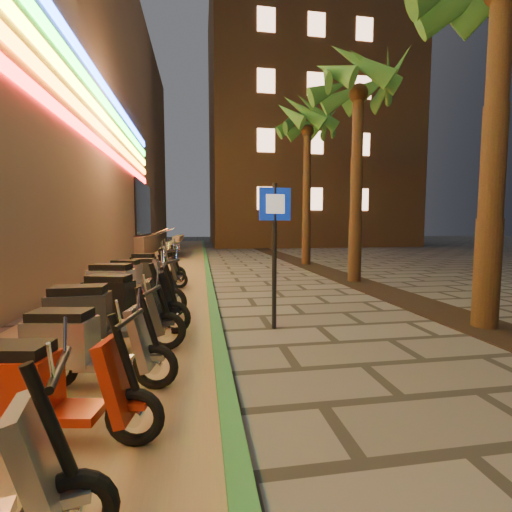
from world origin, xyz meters
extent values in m
plane|color=#474442|center=(0.00, 0.00, 0.00)|extent=(120.00, 120.00, 0.00)
cube|color=#8C7251|center=(-2.60, 10.00, 0.01)|extent=(3.40, 60.00, 0.01)
cube|color=#296D35|center=(-0.90, 10.00, 0.05)|extent=(0.18, 60.00, 0.10)
cube|color=black|center=(3.60, 5.00, 0.01)|extent=(1.20, 40.00, 0.02)
cube|color=black|center=(-4.45, 18.00, 2.80)|extent=(0.08, 5.00, 3.00)
cube|color=gray|center=(-6.50, 18.00, 0.60)|extent=(5.00, 6.00, 1.20)
cube|color=#FF1414|center=(-4.45, 6.00, 4.50)|extent=(0.06, 26.00, 0.28)
cube|color=orange|center=(-4.45, 6.00, 5.05)|extent=(0.06, 26.00, 0.28)
cube|color=yellow|center=(-4.45, 6.00, 5.60)|extent=(0.06, 26.00, 0.28)
cube|color=#19E526|center=(-4.45, 6.00, 6.15)|extent=(0.06, 26.00, 0.28)
cube|color=#193FFF|center=(-4.45, 6.00, 6.70)|extent=(0.06, 26.00, 0.28)
cube|color=gray|center=(-3.50, 18.00, 0.15)|extent=(0.35, 5.00, 0.30)
cube|color=gray|center=(-3.15, 18.00, 0.45)|extent=(0.35, 5.00, 0.30)
cube|color=gray|center=(-2.80, 18.00, 0.75)|extent=(0.35, 5.00, 0.30)
cube|color=gray|center=(-2.45, 18.00, 1.05)|extent=(0.35, 5.00, 0.30)
cylinder|color=silver|center=(-3.90, 16.00, 1.25)|extent=(2.09, 0.06, 0.81)
cylinder|color=silver|center=(-3.90, 20.00, 1.25)|extent=(2.09, 0.06, 0.81)
cube|color=brown|center=(9.00, 32.00, 12.50)|extent=(18.00, 16.00, 25.00)
cube|color=#FFB88C|center=(4.00, 23.97, 4.00)|extent=(1.40, 0.06, 1.80)
cube|color=#FFB88C|center=(8.00, 23.97, 4.00)|extent=(1.40, 0.06, 1.80)
cube|color=#FFB88C|center=(12.00, 23.97, 4.00)|extent=(1.40, 0.06, 1.80)
cube|color=#FFB88C|center=(4.00, 23.97, 8.50)|extent=(1.40, 0.06, 1.80)
cube|color=#FFB88C|center=(8.00, 23.97, 8.50)|extent=(1.40, 0.06, 1.80)
cube|color=#FFB88C|center=(12.00, 23.97, 8.50)|extent=(1.40, 0.06, 1.80)
cube|color=#FFB88C|center=(4.00, 23.97, 13.00)|extent=(1.40, 0.06, 1.80)
cube|color=#FFB88C|center=(8.00, 23.97, 13.00)|extent=(1.40, 0.06, 1.80)
cube|color=#FFB88C|center=(12.00, 23.97, 13.00)|extent=(1.40, 0.06, 1.80)
cube|color=#FFB88C|center=(4.00, 23.97, 17.50)|extent=(1.40, 0.06, 1.80)
cube|color=#FFB88C|center=(8.00, 23.97, 17.50)|extent=(1.40, 0.06, 1.80)
cube|color=#FFB88C|center=(12.00, 23.97, 17.50)|extent=(1.40, 0.06, 1.80)
cylinder|color=#472D19|center=(3.60, 2.00, 2.73)|extent=(0.40, 0.40, 5.45)
cylinder|color=#472D19|center=(3.60, 7.00, 2.85)|extent=(0.40, 0.40, 5.70)
sphere|color=#472D19|center=(3.60, 7.00, 5.70)|extent=(0.56, 0.56, 0.56)
cone|color=#2C541A|center=(4.49, 7.00, 6.15)|extent=(0.60, 1.93, 1.52)
cone|color=#2C541A|center=(4.28, 7.57, 6.15)|extent=(1.70, 1.86, 1.52)
cone|color=#2C541A|center=(3.75, 7.87, 6.15)|extent=(2.00, 0.93, 1.52)
cone|color=#2C541A|center=(3.16, 7.77, 6.15)|extent=(1.97, 1.48, 1.52)
cone|color=#2C541A|center=(2.77, 7.30, 6.15)|extent=(1.22, 2.02, 1.52)
cone|color=#2C541A|center=(2.77, 6.70, 6.15)|extent=(1.22, 2.02, 1.52)
cone|color=#2C541A|center=(3.16, 6.23, 6.15)|extent=(1.97, 1.48, 1.52)
cone|color=#2C541A|center=(3.75, 6.13, 6.15)|extent=(2.00, 0.93, 1.52)
cone|color=#2C541A|center=(4.28, 6.43, 6.15)|extent=(1.70, 1.86, 1.52)
cylinder|color=#472D19|center=(3.60, 12.00, 2.98)|extent=(0.40, 0.40, 5.95)
sphere|color=#472D19|center=(3.60, 12.00, 5.95)|extent=(0.56, 0.56, 0.56)
cone|color=#2C541A|center=(4.49, 12.00, 6.40)|extent=(0.60, 1.93, 1.52)
cone|color=#2C541A|center=(4.28, 12.57, 6.40)|extent=(1.70, 1.86, 1.52)
cone|color=#2C541A|center=(3.75, 12.87, 6.40)|extent=(2.00, 0.93, 1.52)
cone|color=#2C541A|center=(3.16, 12.77, 6.40)|extent=(1.97, 1.48, 1.52)
cone|color=#2C541A|center=(2.77, 12.30, 6.40)|extent=(1.22, 2.02, 1.52)
cone|color=#2C541A|center=(2.77, 11.70, 6.40)|extent=(1.22, 2.02, 1.52)
cone|color=#2C541A|center=(3.16, 11.23, 6.40)|extent=(1.97, 1.48, 1.52)
cone|color=#2C541A|center=(3.75, 11.13, 6.40)|extent=(2.00, 0.93, 1.52)
cone|color=#2C541A|center=(4.28, 11.43, 6.40)|extent=(1.70, 1.86, 1.52)
cylinder|color=black|center=(0.07, 2.52, 1.20)|extent=(0.08, 0.08, 2.41)
cube|color=#0E2CB6|center=(0.07, 2.50, 2.07)|extent=(0.53, 0.07, 0.53)
cube|color=white|center=(0.07, 2.47, 2.07)|extent=(0.31, 0.04, 0.31)
cube|color=silver|center=(-1.92, -1.27, 0.54)|extent=(0.31, 0.40, 0.64)
cylinder|color=black|center=(-1.86, -1.26, 0.72)|extent=(0.26, 0.11, 0.67)
cylinder|color=black|center=(-1.81, -1.25, 1.01)|extent=(0.15, 0.52, 0.04)
cube|color=silver|center=(-1.80, -1.25, 0.34)|extent=(0.22, 0.17, 0.05)
torus|color=black|center=(-2.64, -0.19, 0.23)|extent=(0.47, 0.16, 0.47)
cylinder|color=silver|center=(-2.64, -0.19, 0.23)|extent=(0.14, 0.11, 0.13)
torus|color=black|center=(-1.65, -0.36, 0.23)|extent=(0.47, 0.16, 0.47)
cylinder|color=silver|center=(-1.65, -0.36, 0.23)|extent=(0.14, 0.11, 0.13)
cube|color=#9D210E|center=(-2.15, -0.27, 0.27)|extent=(0.54, 0.38, 0.07)
cube|color=#9D210E|center=(-2.57, -0.20, 0.49)|extent=(0.67, 0.44, 0.45)
cube|color=black|center=(-2.57, -0.20, 0.75)|extent=(0.59, 0.37, 0.11)
cube|color=#9D210E|center=(-1.77, -0.34, 0.54)|extent=(0.29, 0.39, 0.63)
cylinder|color=black|center=(-1.71, -0.35, 0.72)|extent=(0.25, 0.10, 0.66)
cylinder|color=black|center=(-1.67, -0.35, 1.00)|extent=(0.12, 0.52, 0.04)
cube|color=#9D210E|center=(-1.65, -0.36, 0.34)|extent=(0.21, 0.16, 0.05)
torus|color=black|center=(-2.64, 0.75, 0.24)|extent=(0.49, 0.17, 0.48)
cylinder|color=silver|center=(-2.64, 0.75, 0.24)|extent=(0.14, 0.11, 0.13)
torus|color=black|center=(-1.61, 0.58, 0.24)|extent=(0.49, 0.17, 0.48)
cylinder|color=silver|center=(-1.61, 0.58, 0.24)|extent=(0.14, 0.11, 0.13)
cube|color=#93939A|center=(-2.14, 0.67, 0.28)|extent=(0.56, 0.40, 0.07)
cube|color=#93939A|center=(-2.57, 0.74, 0.51)|extent=(0.70, 0.46, 0.47)
cube|color=black|center=(-2.57, 0.74, 0.78)|extent=(0.62, 0.39, 0.11)
cube|color=#93939A|center=(-1.74, 0.60, 0.56)|extent=(0.31, 0.41, 0.66)
cylinder|color=black|center=(-1.68, 0.59, 0.75)|extent=(0.26, 0.11, 0.69)
cylinder|color=black|center=(-1.63, 0.58, 1.04)|extent=(0.13, 0.54, 0.04)
cube|color=#93939A|center=(-1.61, 0.58, 0.35)|extent=(0.22, 0.16, 0.06)
torus|color=black|center=(-2.78, 1.67, 0.27)|extent=(0.55, 0.13, 0.54)
cylinder|color=silver|center=(-2.78, 1.67, 0.27)|extent=(0.15, 0.11, 0.15)
torus|color=black|center=(-1.62, 1.72, 0.27)|extent=(0.55, 0.13, 0.54)
cylinder|color=silver|center=(-1.62, 1.72, 0.27)|extent=(0.15, 0.11, 0.15)
cube|color=#26282B|center=(-2.21, 1.70, 0.31)|extent=(0.59, 0.38, 0.08)
cube|color=#26282B|center=(-2.70, 1.68, 0.57)|extent=(0.75, 0.43, 0.52)
cube|color=black|center=(-2.70, 1.68, 0.88)|extent=(0.66, 0.36, 0.13)
cube|color=#26282B|center=(-1.76, 1.72, 0.63)|extent=(0.30, 0.43, 0.73)
cylinder|color=black|center=(-1.69, 1.72, 0.83)|extent=(0.29, 0.09, 0.77)
cylinder|color=black|center=(-1.64, 1.72, 1.17)|extent=(0.07, 0.61, 0.05)
cube|color=#26282B|center=(-1.62, 1.72, 0.40)|extent=(0.24, 0.16, 0.06)
torus|color=black|center=(-2.68, 2.76, 0.27)|extent=(0.55, 0.24, 0.54)
cylinder|color=silver|center=(-2.68, 2.76, 0.27)|extent=(0.17, 0.14, 0.14)
torus|color=black|center=(-1.56, 2.46, 0.27)|extent=(0.55, 0.24, 0.54)
cylinder|color=silver|center=(-1.56, 2.46, 0.27)|extent=(0.17, 0.14, 0.14)
cube|color=black|center=(-2.13, 2.61, 0.31)|extent=(0.64, 0.49, 0.08)
cube|color=black|center=(-2.60, 2.74, 0.57)|extent=(0.80, 0.57, 0.52)
cube|color=black|center=(-2.60, 2.74, 0.87)|extent=(0.70, 0.49, 0.12)
cube|color=black|center=(-1.70, 2.50, 0.62)|extent=(0.37, 0.47, 0.73)
cylinder|color=black|center=(-1.63, 2.48, 0.83)|extent=(0.29, 0.14, 0.76)
cylinder|color=black|center=(-1.58, 2.46, 1.16)|extent=(0.20, 0.59, 0.05)
cube|color=black|center=(-1.56, 2.46, 0.39)|extent=(0.26, 0.20, 0.06)
torus|color=black|center=(-2.90, 3.79, 0.29)|extent=(0.59, 0.24, 0.58)
cylinder|color=silver|center=(-2.90, 3.79, 0.29)|extent=(0.18, 0.14, 0.16)
torus|color=black|center=(-1.68, 3.51, 0.29)|extent=(0.59, 0.24, 0.58)
cylinder|color=silver|center=(-1.68, 3.51, 0.29)|extent=(0.18, 0.14, 0.16)
cube|color=silver|center=(-2.30, 3.65, 0.34)|extent=(0.68, 0.51, 0.09)
cube|color=silver|center=(-2.81, 3.77, 0.61)|extent=(0.86, 0.59, 0.56)
cube|color=black|center=(-2.81, 3.77, 0.94)|extent=(0.76, 0.51, 0.13)
cube|color=silver|center=(-1.83, 3.54, 0.67)|extent=(0.39, 0.50, 0.79)
cylinder|color=black|center=(-1.76, 3.53, 0.89)|extent=(0.32, 0.15, 0.83)
cylinder|color=black|center=(-1.70, 3.51, 1.25)|extent=(0.20, 0.64, 0.05)
cube|color=silver|center=(-1.68, 3.51, 0.42)|extent=(0.27, 0.21, 0.07)
torus|color=black|center=(-2.92, 4.54, 0.25)|extent=(0.50, 0.18, 0.49)
cylinder|color=silver|center=(-2.92, 4.54, 0.25)|extent=(0.15, 0.12, 0.13)
torus|color=black|center=(-1.88, 4.73, 0.25)|extent=(0.50, 0.18, 0.49)
cylinder|color=silver|center=(-1.88, 4.73, 0.25)|extent=(0.15, 0.12, 0.13)
cube|color=#9A120E|center=(-2.41, 4.63, 0.28)|extent=(0.57, 0.41, 0.08)
cube|color=#9A120E|center=(-2.85, 4.55, 0.52)|extent=(0.71, 0.47, 0.47)
cube|color=black|center=(-2.85, 4.55, 0.79)|extent=(0.63, 0.40, 0.11)
cube|color=#9A120E|center=(-2.01, 4.70, 0.57)|extent=(0.31, 0.42, 0.66)
cylinder|color=black|center=(-1.95, 4.72, 0.76)|extent=(0.27, 0.11, 0.70)
cylinder|color=black|center=(-1.90, 4.72, 1.06)|extent=(0.14, 0.55, 0.04)
cube|color=#9A120E|center=(-1.88, 4.73, 0.36)|extent=(0.23, 0.17, 0.06)
torus|color=black|center=(-3.03, 5.74, 0.26)|extent=(0.53, 0.24, 0.52)
cylinder|color=silver|center=(-3.03, 5.74, 0.26)|extent=(0.16, 0.13, 0.14)
torus|color=black|center=(-1.96, 5.43, 0.26)|extent=(0.53, 0.24, 0.52)
cylinder|color=silver|center=(-1.96, 5.43, 0.26)|extent=(0.16, 0.13, 0.14)
cube|color=#A6A7AE|center=(-2.51, 5.59, 0.30)|extent=(0.62, 0.48, 0.08)
cube|color=#A6A7AE|center=(-2.96, 5.72, 0.55)|extent=(0.78, 0.56, 0.50)
cube|color=black|center=(-2.96, 5.72, 0.84)|extent=(0.68, 0.48, 0.12)
cube|color=#A6A7AE|center=(-2.10, 5.47, 0.60)|extent=(0.37, 0.46, 0.70)
cylinder|color=black|center=(-2.03, 5.45, 0.80)|extent=(0.28, 0.14, 0.74)
cylinder|color=black|center=(-1.98, 5.44, 1.12)|extent=(0.20, 0.57, 0.04)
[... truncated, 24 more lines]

